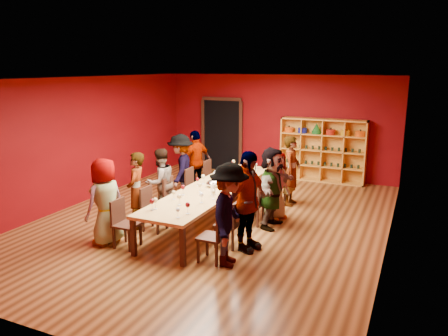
{
  "coord_description": "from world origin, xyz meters",
  "views": [
    {
      "loc": [
        3.86,
        -7.98,
        3.25
      ],
      "look_at": [
        0.18,
        0.16,
        1.15
      ],
      "focal_mm": 35.0,
      "sensor_mm": 36.0,
      "label": 1
    }
  ],
  "objects_px": {
    "person_right_1": "(247,202)",
    "chair_person_right_0": "(216,234)",
    "chair_person_left_0": "(123,221)",
    "person_left_0": "(105,202)",
    "chair_person_left_4": "(211,176)",
    "chair_person_left_2": "(173,195)",
    "person_left_4": "(196,162)",
    "chair_person_right_1": "(232,221)",
    "person_right_0": "(229,215)",
    "shelving_unit": "(323,147)",
    "chair_person_right_2": "(256,202)",
    "person_right_2": "(272,188)",
    "chair_person_right_4": "(280,183)",
    "spittoon_bowl": "(213,184)",
    "wine_bottle": "(245,165)",
    "person_left_3": "(181,169)",
    "chair_person_right_3": "(265,195)",
    "person_right_4": "(292,171)",
    "chair_person_left_3": "(193,185)",
    "person_right_3": "(276,185)",
    "chair_person_left_1": "(151,206)",
    "tasting_table": "(213,190)",
    "person_left_2": "(160,182)",
    "person_left_1": "(136,191)"
  },
  "relations": [
    {
      "from": "chair_person_left_1",
      "to": "person_right_2",
      "type": "bearing_deg",
      "value": 28.6
    },
    {
      "from": "chair_person_left_1",
      "to": "person_right_0",
      "type": "bearing_deg",
      "value": -21.28
    },
    {
      "from": "person_right_3",
      "to": "person_right_4",
      "type": "bearing_deg",
      "value": 19.59
    },
    {
      "from": "chair_person_left_1",
      "to": "chair_person_right_2",
      "type": "bearing_deg",
      "value": 32.77
    },
    {
      "from": "person_left_4",
      "to": "person_right_4",
      "type": "xyz_separation_m",
      "value": [
        2.53,
        0.03,
        0.01
      ]
    },
    {
      "from": "tasting_table",
      "to": "person_right_1",
      "type": "distance_m",
      "value": 1.65
    },
    {
      "from": "chair_person_left_1",
      "to": "chair_person_right_1",
      "type": "bearing_deg",
      "value": -3.9
    },
    {
      "from": "chair_person_left_0",
      "to": "person_right_1",
      "type": "distance_m",
      "value": 2.29
    },
    {
      "from": "person_right_1",
      "to": "chair_person_left_4",
      "type": "bearing_deg",
      "value": 50.02
    },
    {
      "from": "chair_person_left_3",
      "to": "person_right_3",
      "type": "relative_size",
      "value": 0.59
    },
    {
      "from": "tasting_table",
      "to": "chair_person_left_0",
      "type": "distance_m",
      "value": 2.11
    },
    {
      "from": "shelving_unit",
      "to": "chair_person_right_4",
      "type": "height_order",
      "value": "shelving_unit"
    },
    {
      "from": "chair_person_right_1",
      "to": "person_right_4",
      "type": "xyz_separation_m",
      "value": [
        0.28,
        2.91,
        0.33
      ]
    },
    {
      "from": "person_right_0",
      "to": "person_right_1",
      "type": "relative_size",
      "value": 0.96
    },
    {
      "from": "chair_person_right_3",
      "to": "chair_person_left_2",
      "type": "bearing_deg",
      "value": -155.13
    },
    {
      "from": "chair_person_left_1",
      "to": "person_right_1",
      "type": "xyz_separation_m",
      "value": [
        2.11,
        -0.12,
        0.41
      ]
    },
    {
      "from": "shelving_unit",
      "to": "chair_person_right_2",
      "type": "height_order",
      "value": "shelving_unit"
    },
    {
      "from": "chair_person_left_2",
      "to": "chair_person_right_3",
      "type": "distance_m",
      "value": 2.01
    },
    {
      "from": "spittoon_bowl",
      "to": "person_right_1",
      "type": "bearing_deg",
      "value": -43.03
    },
    {
      "from": "person_right_0",
      "to": "chair_person_right_1",
      "type": "bearing_deg",
      "value": 7.55
    },
    {
      "from": "chair_person_left_2",
      "to": "person_left_4",
      "type": "distance_m",
      "value": 2.0
    },
    {
      "from": "tasting_table",
      "to": "chair_person_right_0",
      "type": "relative_size",
      "value": 5.06
    },
    {
      "from": "chair_person_left_0",
      "to": "person_right_0",
      "type": "distance_m",
      "value": 2.1
    },
    {
      "from": "person_left_1",
      "to": "person_left_3",
      "type": "height_order",
      "value": "person_left_3"
    },
    {
      "from": "person_left_0",
      "to": "chair_person_left_4",
      "type": "xyz_separation_m",
      "value": [
        0.38,
        3.67,
        -0.32
      ]
    },
    {
      "from": "chair_person_left_2",
      "to": "spittoon_bowl",
      "type": "relative_size",
      "value": 3.07
    },
    {
      "from": "person_left_2",
      "to": "spittoon_bowl",
      "type": "height_order",
      "value": "person_left_2"
    },
    {
      "from": "person_left_0",
      "to": "person_left_3",
      "type": "xyz_separation_m",
      "value": [
        0.05,
        2.71,
        0.03
      ]
    },
    {
      "from": "tasting_table",
      "to": "person_right_1",
      "type": "height_order",
      "value": "person_right_1"
    },
    {
      "from": "chair_person_right_3",
      "to": "person_right_4",
      "type": "distance_m",
      "value": 1.19
    },
    {
      "from": "person_right_2",
      "to": "spittoon_bowl",
      "type": "bearing_deg",
      "value": 98.99
    },
    {
      "from": "person_left_4",
      "to": "chair_person_right_4",
      "type": "distance_m",
      "value": 2.27
    },
    {
      "from": "chair_person_left_0",
      "to": "person_left_3",
      "type": "distance_m",
      "value": 2.75
    },
    {
      "from": "chair_person_right_1",
      "to": "person_right_2",
      "type": "bearing_deg",
      "value": 75.76
    },
    {
      "from": "person_left_0",
      "to": "chair_person_left_4",
      "type": "distance_m",
      "value": 3.71
    },
    {
      "from": "chair_person_left_1",
      "to": "person_left_1",
      "type": "bearing_deg",
      "value": 180.0
    },
    {
      "from": "person_left_1",
      "to": "person_right_1",
      "type": "distance_m",
      "value": 2.46
    },
    {
      "from": "person_right_3",
      "to": "chair_person_left_3",
      "type": "bearing_deg",
      "value": 108.23
    },
    {
      "from": "person_left_0",
      "to": "wine_bottle",
      "type": "relative_size",
      "value": 5.12
    },
    {
      "from": "chair_person_right_4",
      "to": "wine_bottle",
      "type": "distance_m",
      "value": 0.95
    },
    {
      "from": "person_right_2",
      "to": "chair_person_right_4",
      "type": "distance_m",
      "value": 1.68
    },
    {
      "from": "person_left_2",
      "to": "person_left_3",
      "type": "height_order",
      "value": "person_left_3"
    },
    {
      "from": "shelving_unit",
      "to": "person_left_0",
      "type": "height_order",
      "value": "shelving_unit"
    },
    {
      "from": "chair_person_left_3",
      "to": "person_left_0",
      "type": "bearing_deg",
      "value": -97.99
    },
    {
      "from": "person_right_1",
      "to": "chair_person_right_0",
      "type": "bearing_deg",
      "value": 170.42
    },
    {
      "from": "chair_person_left_3",
      "to": "spittoon_bowl",
      "type": "height_order",
      "value": "spittoon_bowl"
    },
    {
      "from": "person_left_2",
      "to": "person_right_0",
      "type": "height_order",
      "value": "person_right_0"
    },
    {
      "from": "person_left_0",
      "to": "chair_person_right_1",
      "type": "xyz_separation_m",
      "value": [
        2.2,
        0.79,
        -0.32
      ]
    },
    {
      "from": "chair_person_left_4",
      "to": "spittoon_bowl",
      "type": "height_order",
      "value": "spittoon_bowl"
    },
    {
      "from": "chair_person_left_4",
      "to": "person_left_2",
      "type": "bearing_deg",
      "value": -98.98
    }
  ]
}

